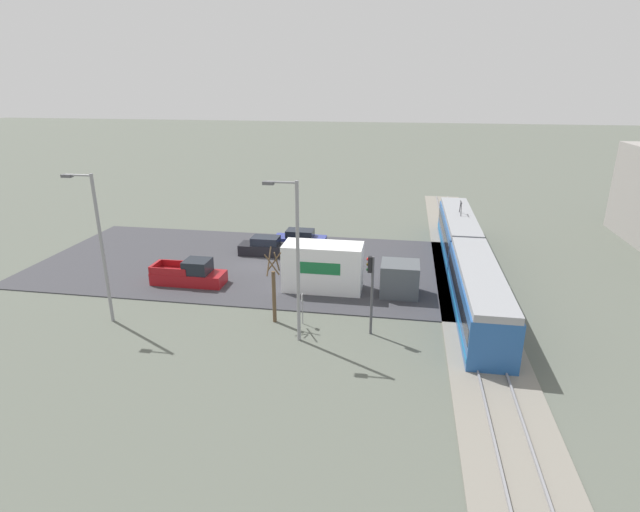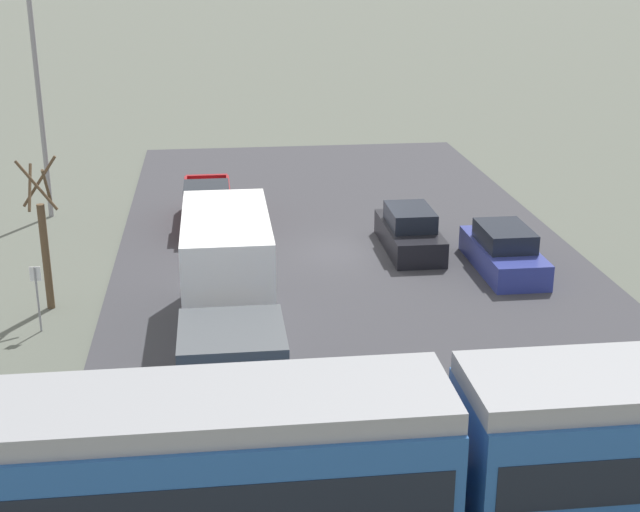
# 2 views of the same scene
# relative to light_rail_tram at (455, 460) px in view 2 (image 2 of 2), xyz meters

# --- Properties ---
(ground_plane) EXTENTS (320.00, 320.00, 0.00)m
(ground_plane) POSITION_rel_light_rail_tram_xyz_m (-0.46, -16.71, -1.67)
(ground_plane) COLOR #565B51
(road_surface) EXTENTS (16.98, 36.51, 0.08)m
(road_surface) POSITION_rel_light_rail_tram_xyz_m (-0.46, -16.71, -1.63)
(road_surface) COLOR #38383D
(road_surface) RESTS_ON ground
(light_rail_tram) EXTENTS (27.52, 2.70, 4.41)m
(light_rail_tram) POSITION_rel_light_rail_tram_xyz_m (0.00, 0.00, 0.00)
(light_rail_tram) COLOR #235193
(light_rail_tram) RESTS_ON ground
(box_truck) EXTENTS (2.52, 9.68, 3.43)m
(box_truck) POSITION_rel_light_rail_tram_xyz_m (4.08, -9.15, -0.01)
(box_truck) COLOR #4C5156
(box_truck) RESTS_ON ground
(pickup_truck) EXTENTS (1.92, 5.45, 1.91)m
(pickup_truck) POSITION_rel_light_rail_tram_xyz_m (4.70, -20.46, -0.87)
(pickup_truck) COLOR maroon
(pickup_truck) RESTS_ON ground
(sedan_car_0) EXTENTS (1.83, 4.55, 1.60)m
(sedan_car_0) POSITION_rel_light_rail_tram_xyz_m (-2.77, -16.69, -0.93)
(sedan_car_0) COLOR black
(sedan_car_0) RESTS_ON ground
(sedan_car_1) EXTENTS (1.89, 4.73, 1.55)m
(sedan_car_1) POSITION_rel_light_rail_tram_xyz_m (-5.58, -14.19, -0.95)
(sedan_car_1) COLOR navy
(sedan_car_1) RESTS_ON ground
(street_tree) EXTENTS (1.15, 0.95, 4.85)m
(street_tree) POSITION_rel_light_rail_tram_xyz_m (9.64, -12.67, 0.54)
(street_tree) COLOR brown
(street_tree) RESTS_ON ground
(street_lamp_mid_block) EXTENTS (0.36, 1.95, 9.42)m
(street_lamp_mid_block) POSITION_rel_light_rail_tram_xyz_m (11.27, -23.06, 3.68)
(street_lamp_mid_block) COLOR gray
(street_lamp_mid_block) RESTS_ON ground
(no_parking_sign) EXTENTS (0.32, 0.08, 2.03)m
(no_parking_sign) POSITION_rel_light_rail_tram_xyz_m (9.64, -10.87, -0.42)
(no_parking_sign) COLOR gray
(no_parking_sign) RESTS_ON ground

